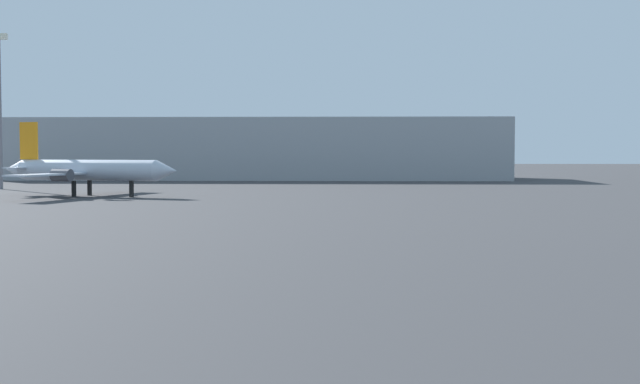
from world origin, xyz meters
TOP-DOWN VIEW (x-y plane):
  - airplane_far_left at (-26.80, 81.57)m, footprint 22.14×22.56m
  - terminal_building at (-14.38, 138.65)m, footprint 88.78×22.14m

SIDE VIEW (x-z plane):
  - airplane_far_left at x=-26.80m, z-range -1.26..7.15m
  - terminal_building at x=-14.38m, z-range 0.00..10.74m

